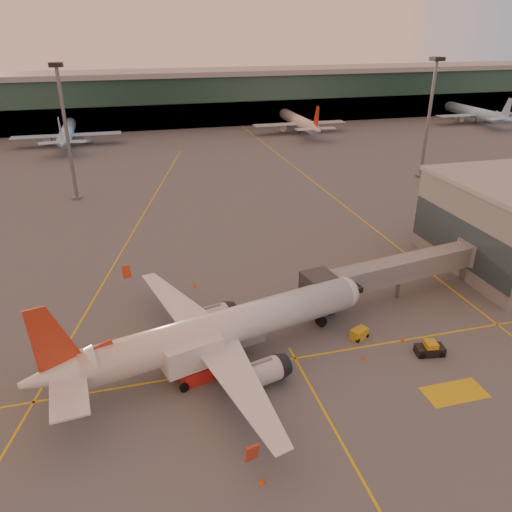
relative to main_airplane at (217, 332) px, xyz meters
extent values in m
plane|color=#4C4F54|center=(2.92, -6.70, -3.58)|extent=(600.00, 600.00, 0.00)
cube|color=gold|center=(2.92, -1.70, -3.58)|extent=(80.00, 0.25, 0.01)
cube|color=gold|center=(-7.08, 38.30, -3.58)|extent=(31.30, 115.98, 0.01)
cube|color=gold|center=(32.92, 63.30, -3.58)|extent=(0.25, 160.00, 0.01)
cube|color=gold|center=(7.92, -14.70, -3.58)|extent=(0.25, 30.00, 0.01)
cube|color=gold|center=(20.92, -10.70, -3.58)|extent=(6.00, 3.00, 0.01)
cube|color=#19382D|center=(2.92, 135.30, 4.42)|extent=(400.00, 18.00, 16.00)
cube|color=gray|center=(2.92, 135.30, 13.22)|extent=(400.00, 20.00, 1.60)
cube|color=black|center=(2.92, 126.80, 0.42)|extent=(400.00, 1.00, 8.00)
cube|color=#2D3D47|center=(35.97, 11.30, 1.42)|extent=(0.30, 21.60, 6.00)
cylinder|color=slate|center=(-17.08, 59.30, 8.92)|extent=(0.70, 0.70, 25.00)
cube|color=black|center=(-17.08, 59.30, 21.62)|extent=(2.40, 2.40, 0.80)
cube|color=slate|center=(-17.08, 59.30, -3.33)|extent=(1.60, 1.60, 0.50)
cylinder|color=slate|center=(57.92, 55.30, 8.92)|extent=(0.70, 0.70, 25.00)
cube|color=black|center=(57.92, 55.30, 21.62)|extent=(2.40, 2.40, 0.80)
cube|color=slate|center=(57.92, 55.30, -3.33)|extent=(1.60, 1.60, 0.50)
cylinder|color=silver|center=(1.22, 0.30, 0.20)|extent=(29.53, 10.69, 3.78)
sphere|color=silver|center=(15.53, 3.80, 0.20)|extent=(3.71, 3.71, 3.71)
cube|color=black|center=(16.58, 4.06, 0.67)|extent=(2.24, 2.79, 0.66)
cone|color=silver|center=(-14.84, -3.63, 0.48)|extent=(7.14, 5.03, 3.59)
cube|color=silver|center=(-13.72, -6.69, 0.58)|extent=(3.65, 6.39, 0.19)
cylinder|color=silver|center=(3.29, -5.12, -1.88)|extent=(4.43, 3.33, 2.46)
cylinder|color=black|center=(-0.29, -2.60, -2.73)|extent=(1.97, 1.69, 1.70)
cylinder|color=black|center=(-0.29, -2.60, -2.21)|extent=(0.34, 0.34, 1.04)
cube|color=silver|center=(-15.26, -0.41, 0.58)|extent=(5.10, 6.81, 0.19)
cylinder|color=silver|center=(0.55, 6.06, -1.88)|extent=(4.43, 3.33, 2.46)
cylinder|color=black|center=(-1.46, 2.17, -2.73)|extent=(1.97, 1.69, 1.70)
cylinder|color=black|center=(-1.46, 2.17, -2.21)|extent=(0.34, 0.34, 1.04)
cube|color=slate|center=(0.17, 0.04, -1.03)|extent=(9.80, 5.16, 1.51)
cylinder|color=black|center=(12.74, 3.12, -2.73)|extent=(1.34, 1.02, 1.19)
cube|color=slate|center=(24.81, 7.18, 0.50)|extent=(24.66, 6.80, 2.70)
cube|color=#2D3035|center=(13.21, 5.66, 0.50)|extent=(3.94, 3.94, 3.00)
cube|color=#2D3035|center=(14.71, 6.56, -2.38)|extent=(1.60, 2.40, 2.40)
cylinder|color=black|center=(14.71, 5.46, -3.18)|extent=(0.80, 0.40, 0.80)
cylinder|color=black|center=(14.71, 7.66, -3.18)|extent=(0.80, 0.40, 0.80)
cylinder|color=slate|center=(24.81, 7.18, -2.19)|extent=(0.50, 0.50, 2.78)
cylinder|color=slate|center=(36.92, 9.30, 0.50)|extent=(4.40, 4.40, 3.00)
cylinder|color=slate|center=(36.92, 9.30, -2.19)|extent=(2.40, 2.40, 2.78)
cube|color=red|center=(-2.59, -2.18, -2.83)|extent=(3.75, 3.19, 1.50)
cube|color=silver|center=(-2.88, -2.27, -0.47)|extent=(6.28, 4.01, 2.81)
cylinder|color=black|center=(-3.99, -3.84, -3.13)|extent=(0.96, 0.59, 0.90)
cylinder|color=black|center=(-0.52, -2.85, -3.13)|extent=(0.96, 0.59, 0.90)
cube|color=#C29218|center=(16.06, 0.01, -3.00)|extent=(2.26, 1.87, 1.17)
cylinder|color=black|center=(15.55, -0.76, -3.34)|extent=(0.54, 0.42, 0.49)
cylinder|color=black|center=(16.97, -0.11, -3.34)|extent=(0.54, 0.42, 0.49)
cube|color=black|center=(22.01, -4.65, -3.10)|extent=(3.18, 2.03, 0.96)
cube|color=#C29218|center=(22.01, -4.65, -2.45)|extent=(1.43, 1.57, 0.78)
cylinder|color=black|center=(20.86, -5.16, -3.28)|extent=(0.64, 0.36, 0.61)
cylinder|color=black|center=(22.92, -5.51, -3.28)|extent=(0.64, 0.36, 0.61)
cone|color=#E34E0B|center=(20.45, -1.81, -3.33)|extent=(0.40, 0.40, 0.50)
cube|color=#E34E0B|center=(20.45, -1.81, -3.57)|extent=(0.34, 0.34, 0.03)
cone|color=#E34E0B|center=(-18.81, 0.73, -3.27)|extent=(0.49, 0.49, 0.63)
cube|color=#E34E0B|center=(-18.81, 0.73, -3.57)|extent=(0.43, 0.43, 0.03)
cone|color=#E34E0B|center=(0.35, -15.88, -3.30)|extent=(0.44, 0.44, 0.56)
cube|color=#E34E0B|center=(0.35, -15.88, -3.57)|extent=(0.38, 0.38, 0.03)
cone|color=#E34E0B|center=(0.07, 16.79, -3.29)|extent=(0.47, 0.47, 0.60)
cube|color=#E34E0B|center=(0.07, 16.79, -3.57)|extent=(0.40, 0.40, 0.03)
cone|color=#E34E0B|center=(14.80, -3.62, -3.33)|extent=(0.40, 0.40, 0.50)
cube|color=#E34E0B|center=(14.80, -3.62, -3.57)|extent=(0.34, 0.34, 0.03)
camera|label=1|loc=(-7.17, -42.04, 28.46)|focal=35.00mm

